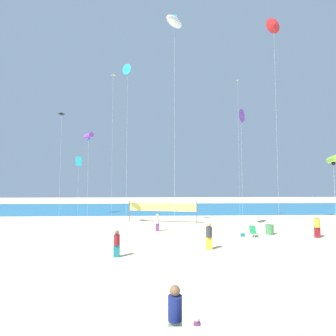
% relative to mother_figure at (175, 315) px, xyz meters
% --- Properties ---
extents(ground_plane, '(120.00, 120.00, 0.00)m').
position_rel_mother_figure_xyz_m(ground_plane, '(1.50, 8.53, -0.90)').
color(ground_plane, beige).
extents(ocean_band, '(120.00, 20.00, 0.01)m').
position_rel_mother_figure_xyz_m(ocean_band, '(1.50, 36.66, -0.89)').
color(ocean_band, '#1E6B99').
rests_on(ocean_band, ground).
extents(mother_figure, '(0.38, 0.38, 1.68)m').
position_rel_mother_figure_xyz_m(mother_figure, '(0.00, 0.00, 0.00)').
color(mother_figure, '#99B28C').
rests_on(mother_figure, ground).
extents(toddler_figure, '(0.19, 0.19, 0.85)m').
position_rel_mother_figure_xyz_m(toddler_figure, '(0.59, -0.03, -0.44)').
color(toddler_figure, '#19727A').
rests_on(toddler_figure, ground).
extents(beachgoer_charcoal_shirt, '(0.41, 0.41, 1.80)m').
position_rel_mother_figure_xyz_m(beachgoer_charcoal_shirt, '(2.93, 9.80, 0.07)').
color(beachgoer_charcoal_shirt, gold).
rests_on(beachgoer_charcoal_shirt, ground).
extents(beachgoer_white_shirt, '(0.36, 0.36, 1.58)m').
position_rel_mother_figure_xyz_m(beachgoer_white_shirt, '(-0.57, 16.16, -0.05)').
color(beachgoer_white_shirt, '#7A3872').
rests_on(beachgoer_white_shirt, ground).
extents(beachgoer_maroon_shirt, '(0.36, 0.36, 1.59)m').
position_rel_mother_figure_xyz_m(beachgoer_maroon_shirt, '(-2.99, 8.32, -0.05)').
color(beachgoer_maroon_shirt, '#19727A').
rests_on(beachgoer_maroon_shirt, ground).
extents(beachgoer_mustard_shirt, '(0.42, 0.42, 1.83)m').
position_rel_mother_figure_xyz_m(beachgoer_mustard_shirt, '(12.49, 13.00, 0.08)').
color(beachgoer_mustard_shirt, maroon).
rests_on(beachgoer_mustard_shirt, ground).
extents(folding_beach_chair, '(0.52, 0.65, 0.89)m').
position_rel_mother_figure_xyz_m(folding_beach_chair, '(7.38, 13.50, -0.43)').
color(folding_beach_chair, '#1E8C4C').
rests_on(folding_beach_chair, ground).
extents(trash_barrel, '(0.68, 0.68, 0.85)m').
position_rel_mother_figure_xyz_m(trash_barrel, '(9.16, 14.37, -0.47)').
color(trash_barrel, '#3F7F4C').
rests_on(trash_barrel, ground).
extents(volleyball_net, '(7.62, 1.71, 2.40)m').
position_rel_mother_figure_xyz_m(volleyball_net, '(-0.06, 21.05, 0.74)').
color(volleyball_net, '#4C4C51').
rests_on(volleyball_net, ground).
extents(beach_handbag, '(0.33, 0.17, 0.27)m').
position_rel_mother_figure_xyz_m(beach_handbag, '(6.52, 13.61, -0.76)').
color(beach_handbag, '#19727A').
rests_on(beach_handbag, ground).
extents(kite_yellow_diamond, '(0.55, 0.56, 18.45)m').
position_rel_mother_figure_xyz_m(kite_yellow_diamond, '(-6.37, 24.17, 16.74)').
color(kite_yellow_diamond, silver).
rests_on(kite_yellow_diamond, ground).
extents(kite_violet_tube, '(1.32, 1.58, 9.55)m').
position_rel_mother_figure_xyz_m(kite_violet_tube, '(-7.69, 18.44, 8.37)').
color(kite_violet_tube, silver).
rests_on(kite_violet_tube, ground).
extents(kite_lime_diamond, '(0.55, 0.55, 19.76)m').
position_rel_mother_figure_xyz_m(kite_lime_diamond, '(11.13, 28.22, 17.63)').
color(kite_lime_diamond, silver).
rests_on(kite_lime_diamond, ground).
extents(kite_cyan_box, '(0.96, 0.96, 8.10)m').
position_rel_mother_figure_xyz_m(kite_cyan_box, '(-11.67, 27.78, 6.58)').
color(kite_cyan_box, silver).
rests_on(kite_cyan_box, ground).
extents(kite_violet_delta, '(1.34, 1.45, 13.69)m').
position_rel_mother_figure_xyz_m(kite_violet_delta, '(9.78, 23.03, 11.92)').
color(kite_violet_delta, silver).
rests_on(kite_violet_delta, ground).
extents(kite_red_delta, '(1.70, 0.67, 21.70)m').
position_rel_mother_figure_xyz_m(kite_red_delta, '(11.46, 17.32, 19.92)').
color(kite_red_delta, silver).
rests_on(kite_red_delta, ground).
extents(kite_black_diamond, '(0.64, 0.65, 12.08)m').
position_rel_mother_figure_xyz_m(kite_black_diamond, '(-10.98, 19.69, 10.78)').
color(kite_black_diamond, silver).
rests_on(kite_black_diamond, ground).
extents(kite_cyan_delta, '(1.05, 0.85, 16.47)m').
position_rel_mother_figure_xyz_m(kite_cyan_delta, '(-3.65, 17.57, 14.99)').
color(kite_cyan_delta, silver).
rests_on(kite_cyan_delta, ground).
extents(kite_white_inflatable, '(1.93, 2.31, 18.66)m').
position_rel_mother_figure_xyz_m(kite_white_inflatable, '(0.82, 13.08, 17.14)').
color(kite_white_inflatable, silver).
rests_on(kite_white_inflatable, ground).
extents(kite_lime_tube, '(1.37, 2.37, 6.42)m').
position_rel_mother_figure_xyz_m(kite_lime_tube, '(12.30, 10.58, 5.28)').
color(kite_lime_tube, silver).
rests_on(kite_lime_tube, ground).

